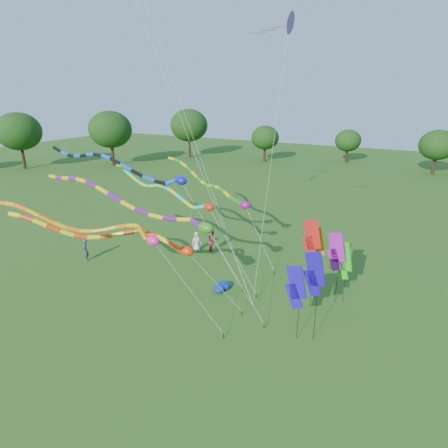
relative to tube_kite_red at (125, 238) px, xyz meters
The scene contains 19 objects.
ground 6.12m from the tube_kite_red, ahead, with size 160.00×160.00×0.00m, color #235316.
tree_ring 4.61m from the tube_kite_red, ahead, with size 113.98×118.09×9.69m.
tube_kite_red is the anchor object (origin of this frame).
tube_kite_orange 2.35m from the tube_kite_red, 97.29° to the right, with size 12.09×3.81×7.46m.
tube_kite_purple 2.35m from the tube_kite_red, 107.10° to the left, with size 16.24×1.17×7.83m.
tube_kite_blue 5.83m from the tube_kite_red, 127.98° to the left, with size 14.93×1.62×9.09m.
tube_kite_cyan 5.58m from the tube_kite_red, 97.18° to the left, with size 12.44×2.02×7.57m.
tube_kite_green 11.27m from the tube_kite_red, 93.12° to the left, with size 12.93×5.89×7.14m.
delta_kite_high_c 14.83m from the tube_kite_red, 45.16° to the left, with size 2.79×4.07×16.50m.
banner_pole_violet 12.43m from the tube_kite_red, 31.64° to the left, with size 1.16×0.10×4.58m.
banner_pole_red 10.67m from the tube_kite_red, 28.87° to the left, with size 1.11×0.51×5.62m.
banner_pole_blue_a 9.89m from the tube_kite_red, 10.66° to the left, with size 1.16×0.15×4.23m.
banner_pole_blue_b 10.65m from the tube_kite_red, 11.79° to the left, with size 1.16×0.09×5.01m.
banner_pole_orange 11.29m from the tube_kite_red, 33.92° to the left, with size 1.15×0.36×4.80m.
banner_pole_green 13.03m from the tube_kite_red, 31.84° to the left, with size 1.15×0.32×3.96m.
blue_nylon_heap 7.69m from the tube_kite_red, 47.90° to the left, with size 1.12×1.11×0.49m.
person_a 9.89m from the tube_kite_red, 96.55° to the left, with size 0.80×0.52×1.64m, color silver.
person_b 9.07m from the tube_kite_red, 155.48° to the left, with size 0.63×0.41×1.72m, color #3D4456.
person_c 10.21m from the tube_kite_red, 89.04° to the left, with size 0.90×0.70×1.84m, color maroon.
Camera 1 is at (10.33, -14.03, 12.32)m, focal length 30.00 mm.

